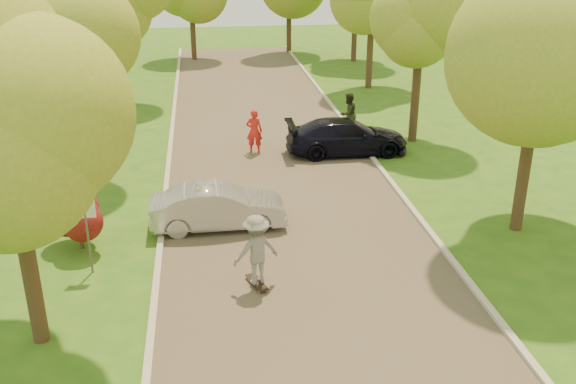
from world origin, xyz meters
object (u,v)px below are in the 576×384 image
skateboarder (256,250)px  person_olive (348,114)px  longboard (257,282)px  silver_sedan (218,207)px  street_sign (86,220)px  dark_sedan (347,137)px  person_striped (254,131)px

skateboarder → person_olive: 13.66m
longboard → silver_sedan: bearing=-95.4°
street_sign → silver_sedan: bearing=34.1°
dark_sedan → person_striped: person_striped is taller
dark_sedan → longboard: dark_sedan is taller
dark_sedan → skateboarder: skateboarder is taller
silver_sedan → longboard: bearing=-167.8°
silver_sedan → longboard: silver_sedan is taller
street_sign → person_olive: street_sign is taller
street_sign → dark_sedan: street_sign is taller
skateboarder → person_olive: (5.25, 12.61, -0.12)m
dark_sedan → skateboarder: (-4.62, -10.06, 0.34)m
person_striped → dark_sedan: bearing=-178.8°
silver_sedan → person_striped: size_ratio=2.27×
street_sign → skateboarder: bearing=-17.0°
person_striped → person_olive: bearing=-145.4°
dark_sedan → person_olive: size_ratio=2.62×
person_olive → street_sign: bearing=17.8°
skateboarder → person_striped: (0.89, 10.69, -0.15)m
silver_sedan → person_olive: (6.10, 8.92, 0.26)m
street_sign → person_striped: street_sign is taller
silver_sedan → dark_sedan: bearing=-41.4°
person_striped → longboard: bearing=96.1°
skateboarder → person_striped: size_ratio=1.03×
skateboarder → person_striped: 10.73m
person_olive → dark_sedan: bearing=44.3°
longboard → skateboarder: bearing=116.7°
skateboarder → silver_sedan: bearing=-95.4°
dark_sedan → person_olive: person_olive is taller
person_olive → person_striped: bearing=-8.1°
street_sign → silver_sedan: size_ratio=0.52×
person_striped → person_olive: (4.37, 1.92, 0.03)m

